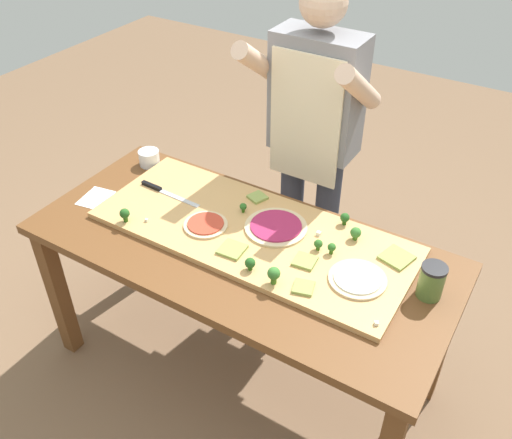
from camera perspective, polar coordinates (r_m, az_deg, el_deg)
ground_plane at (r=2.80m, az=-1.40°, el=-15.02°), size 8.00×8.00×0.00m
prep_table at (r=2.30m, az=-1.65°, el=-4.52°), size 1.73×0.79×0.79m
cutting_board at (r=2.27m, az=-0.41°, el=-1.29°), size 1.32×0.54×0.02m
chefs_knife at (r=2.51m, az=-9.69°, el=2.97°), size 0.33×0.03×0.02m
pizza_whole_beet_magenta at (r=2.27m, az=2.07°, el=-0.75°), size 0.26×0.26×0.02m
pizza_whole_white_garlic at (r=2.07m, az=10.44°, el=-6.02°), size 0.22×0.22×0.02m
pizza_whole_tomato_red at (r=2.29m, az=-5.22°, el=-0.52°), size 0.18×0.18×0.02m
pizza_slice_center at (r=2.11m, az=5.06°, el=-4.29°), size 0.09×0.09×0.01m
pizza_slice_far_left at (r=2.01m, az=4.91°, el=-6.99°), size 0.09×0.09×0.01m
pizza_slice_far_right at (r=2.44m, az=0.15°, el=2.32°), size 0.09×0.09×0.01m
pizza_slice_near_right at (r=2.16m, az=-2.48°, el=-3.10°), size 0.10×0.10×0.01m
pizza_slice_near_left at (r=2.19m, az=14.31°, el=-3.82°), size 0.13×0.13×0.01m
broccoli_floret_center_left at (r=2.15m, az=7.82°, el=-2.89°), size 0.03×0.03×0.05m
broccoli_floret_center_right at (r=2.35m, az=-13.39°, el=0.56°), size 0.04×0.04×0.06m
broccoli_floret_back_mid at (r=2.06m, az=-0.61°, el=-4.54°), size 0.04×0.04×0.05m
broccoli_floret_front_right at (r=2.34m, az=-1.33°, el=1.30°), size 0.03×0.03×0.04m
broccoli_floret_back_right at (r=2.00m, az=1.85°, el=-5.65°), size 0.05×0.05×0.07m
broccoli_floret_front_left at (r=2.23m, az=10.25°, el=-1.37°), size 0.04×0.04×0.06m
broccoli_floret_back_left at (r=2.16m, az=6.44°, el=-2.54°), size 0.03×0.03×0.05m
broccoli_floret_front_mid at (r=2.30m, az=9.15°, el=0.15°), size 0.04×0.04×0.05m
cheese_crumble_a at (r=1.92m, az=12.32°, el=-10.41°), size 0.02×0.02×0.01m
cheese_crumble_b at (r=2.24m, az=6.48°, el=-1.45°), size 0.02×0.02×0.02m
cheese_crumble_c at (r=2.35m, az=-11.21°, el=-0.06°), size 0.01×0.01×0.01m
flour_cup at (r=2.75m, az=-10.95°, el=6.18°), size 0.10×0.10×0.08m
sauce_jar at (r=2.06m, az=17.65°, el=-6.08°), size 0.09×0.09×0.14m
recipe_note at (r=2.58m, az=-16.20°, el=2.15°), size 0.14×0.17×0.00m
cook_center at (r=2.60m, az=5.96°, el=9.11°), size 0.54×0.39×1.67m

